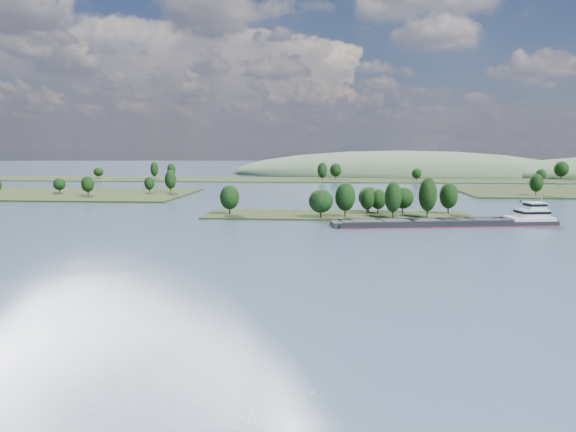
{
  "coord_description": "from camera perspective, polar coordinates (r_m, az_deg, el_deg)",
  "views": [
    {
      "loc": [
        -0.92,
        -32.17,
        26.42
      ],
      "look_at": [
        -14.64,
        130.0,
        6.0
      ],
      "focal_mm": 35.0,
      "sensor_mm": 36.0,
      "label": 1
    }
  ],
  "objects": [
    {
      "name": "back_shoreline",
      "position": [
        432.94,
        6.42,
        3.71
      ],
      "size": [
        900.0,
        60.0,
        15.35
      ],
      "color": "black",
      "rests_on": "ground"
    },
    {
      "name": "hill_west",
      "position": [
        536.3,
        11.38,
        4.19
      ],
      "size": [
        320.0,
        160.0,
        44.0
      ],
      "primitive_type": "ellipsoid",
      "color": "#42583D",
      "rests_on": "ground"
    },
    {
      "name": "cargo_barge",
      "position": [
        195.96,
        17.1,
        -0.53
      ],
      "size": [
        76.26,
        22.58,
        10.26
      ],
      "color": "black",
      "rests_on": "ground"
    },
    {
      "name": "ground",
      "position": [
        154.45,
        5.11,
        -2.73
      ],
      "size": [
        1800.0,
        1800.0,
        0.0
      ],
      "primitive_type": "plane",
      "color": "#3D536A",
      "rests_on": "ground"
    },
    {
      "name": "tree_island",
      "position": [
        212.52,
        6.72,
        1.09
      ],
      "size": [
        100.0,
        30.0,
        15.81
      ],
      "color": "black",
      "rests_on": "ground"
    }
  ]
}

